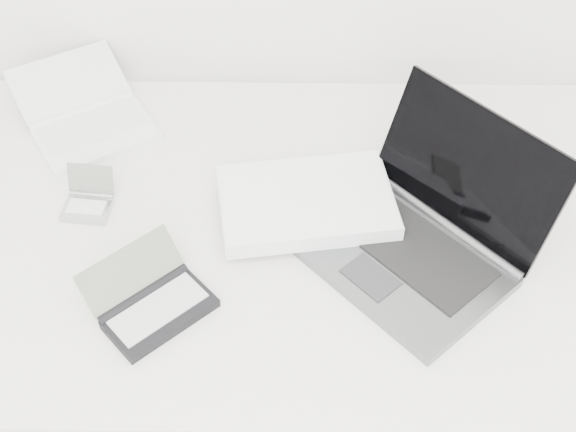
{
  "coord_description": "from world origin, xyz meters",
  "views": [
    {
      "loc": [
        -0.02,
        0.6,
        1.75
      ],
      "look_at": [
        -0.03,
        1.51,
        0.79
      ],
      "focal_mm": 50.0,
      "sensor_mm": 36.0,
      "label": 1
    }
  ],
  "objects_px": {
    "netbook_open_white": "(88,119)",
    "laptop_large": "(366,219)",
    "palmtop_charcoal": "(152,303)",
    "desk": "(305,241)"
  },
  "relations": [
    {
      "from": "laptop_large",
      "to": "palmtop_charcoal",
      "type": "distance_m",
      "value": 0.38
    },
    {
      "from": "netbook_open_white",
      "to": "desk",
      "type": "bearing_deg",
      "value": -62.35
    },
    {
      "from": "desk",
      "to": "laptop_large",
      "type": "height_order",
      "value": "laptop_large"
    },
    {
      "from": "netbook_open_white",
      "to": "palmtop_charcoal",
      "type": "height_order",
      "value": "palmtop_charcoal"
    },
    {
      "from": "desk",
      "to": "palmtop_charcoal",
      "type": "distance_m",
      "value": 0.31
    },
    {
      "from": "laptop_large",
      "to": "netbook_open_white",
      "type": "height_order",
      "value": "laptop_large"
    },
    {
      "from": "desk",
      "to": "netbook_open_white",
      "type": "bearing_deg",
      "value": 148.96
    },
    {
      "from": "netbook_open_white",
      "to": "laptop_large",
      "type": "bearing_deg",
      "value": -59.1
    },
    {
      "from": "desk",
      "to": "palmtop_charcoal",
      "type": "bearing_deg",
      "value": -141.71
    },
    {
      "from": "desk",
      "to": "netbook_open_white",
      "type": "distance_m",
      "value": 0.5
    }
  ]
}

